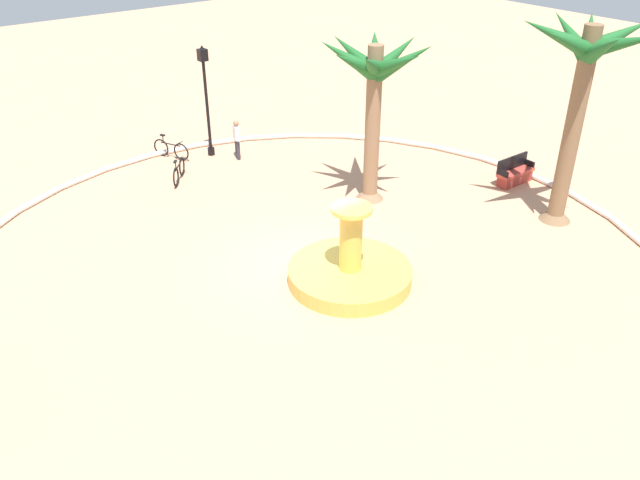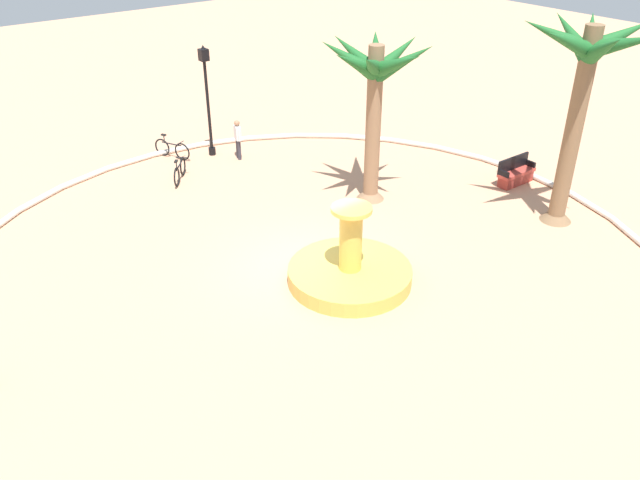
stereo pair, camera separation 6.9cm
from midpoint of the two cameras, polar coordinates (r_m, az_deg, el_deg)
name	(u,v)px [view 2 (the right image)]	position (r m, az deg, el deg)	size (l,w,h in m)	color
ground_plane	(308,265)	(18.95, -0.98, -2.23)	(80.00, 80.00, 0.00)	tan
plaza_curb	(308,262)	(18.90, -0.98, -1.97)	(20.91, 20.91, 0.20)	silver
fountain	(350,272)	(18.07, 2.76, -2.80)	(3.48, 3.48, 2.35)	gold
palm_tree_near_fountain	(584,78)	(21.09, 22.34, 13.07)	(4.07, 4.01, 6.54)	brown
palm_tree_by_curb	(375,82)	(21.37, 4.93, 13.71)	(3.87, 3.92, 5.60)	#8E6B4C
bench_west	(515,175)	(24.85, 16.95, 5.53)	(1.61, 0.53, 1.00)	#B73D33
lamppost	(207,93)	(25.96, -9.87, 12.70)	(0.32, 0.32, 4.39)	black
bicycle_red_frame	(180,171)	(24.56, -12.21, 5.99)	(1.14, 1.36, 0.94)	black
bicycle_by_lamppost	(172,149)	(26.65, -12.87, 7.85)	(0.78, 1.59, 0.94)	black
person_cyclist_helmet	(238,138)	(25.93, -7.20, 8.96)	(0.27, 0.52, 1.60)	#33333D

